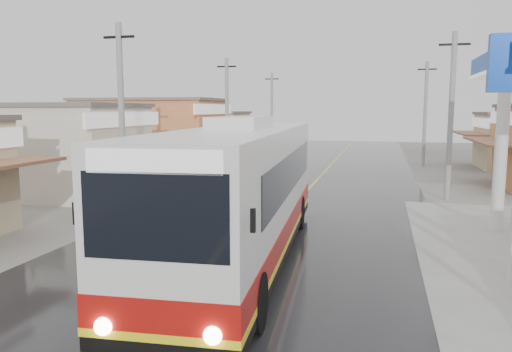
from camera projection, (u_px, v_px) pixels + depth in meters
The scene contains 11 objects.
ground at pixel (205, 300), 11.53m from camera, with size 120.00×120.00×0.00m, color slate.
road at pixel (304, 194), 25.94m from camera, with size 12.00×90.00×0.02m, color black.
centre_line at pixel (304, 194), 25.94m from camera, with size 0.15×90.00×0.01m, color #D8CC4C.
shopfronts_left at pixel (110, 178), 31.98m from camera, with size 11.00×44.00×5.20m, color tan, non-canonical shape.
utility_poles_left at pixel (186, 186), 28.60m from camera, with size 1.60×50.00×8.00m, color gray, non-canonical shape.
utility_poles_right at pixel (447, 200), 24.25m from camera, with size 1.60×36.00×8.00m, color gray, non-canonical shape.
coach_bus at pixel (243, 192), 14.40m from camera, with size 3.79×13.49×4.17m.
second_bus at pixel (226, 160), 27.19m from camera, with size 3.52×9.29×3.01m.
cyclist at pixel (105, 227), 15.90m from camera, with size 1.25×2.02×2.06m.
tricycle_near at pixel (137, 182), 23.19m from camera, with size 2.01×2.46×1.84m.
tyre_stack at pixel (99, 214), 19.96m from camera, with size 0.86×0.86×0.44m.
Camera 1 is at (3.84, -10.42, 4.39)m, focal length 35.00 mm.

